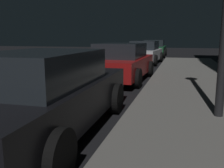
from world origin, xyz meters
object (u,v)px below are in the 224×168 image
object	(u,v)px
car_red	(121,62)
car_green	(154,48)
car_white	(145,53)
car_black	(46,93)

from	to	relation	value
car_red	car_green	world-z (taller)	same
car_white	car_black	bearing A→B (deg)	-90.00
car_red	car_green	distance (m)	12.57
car_white	car_green	xyz separation A→B (m)	(0.00, 6.03, 0.00)
car_white	car_green	distance (m)	6.03
car_red	car_green	bearing A→B (deg)	90.00
car_red	car_black	bearing A→B (deg)	-89.99
car_black	car_red	bearing A→B (deg)	90.01
car_white	car_red	bearing A→B (deg)	-90.00
car_black	car_red	xyz separation A→B (m)	(-0.00, 5.60, -0.00)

